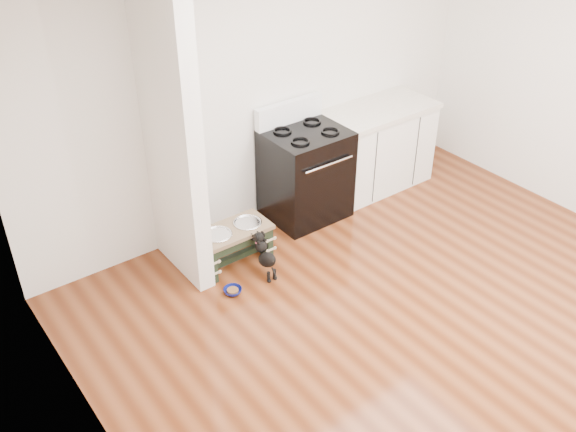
% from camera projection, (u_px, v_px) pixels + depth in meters
% --- Properties ---
extents(ground, '(5.00, 5.00, 0.00)m').
position_uv_depth(ground, '(449.00, 342.00, 5.03)').
color(ground, '#4E210E').
rests_on(ground, ground).
extents(room_shell, '(5.00, 5.00, 5.00)m').
position_uv_depth(room_shell, '(483.00, 159.00, 4.14)').
color(room_shell, silver).
rests_on(room_shell, ground).
extents(partition_wall, '(0.15, 0.80, 2.70)m').
position_uv_depth(partition_wall, '(171.00, 132.00, 5.12)').
color(partition_wall, silver).
rests_on(partition_wall, ground).
extents(oven_range, '(0.76, 0.69, 1.14)m').
position_uv_depth(oven_range, '(305.00, 173.00, 6.34)').
color(oven_range, black).
rests_on(oven_range, ground).
extents(cabinet_run, '(1.24, 0.64, 0.91)m').
position_uv_depth(cabinet_run, '(376.00, 147.00, 6.86)').
color(cabinet_run, white).
rests_on(cabinet_run, ground).
extents(dog_feeder, '(0.68, 0.36, 0.39)m').
position_uv_depth(dog_feeder, '(234.00, 239.00, 5.75)').
color(dog_feeder, black).
rests_on(dog_feeder, ground).
extents(puppy, '(0.12, 0.35, 0.41)m').
position_uv_depth(puppy, '(265.00, 254.00, 5.63)').
color(puppy, black).
rests_on(puppy, ground).
extents(floor_bowl, '(0.18, 0.18, 0.05)m').
position_uv_depth(floor_bowl, '(233.00, 291.00, 5.51)').
color(floor_bowl, navy).
rests_on(floor_bowl, ground).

